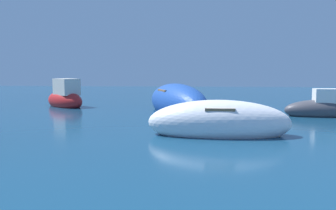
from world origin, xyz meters
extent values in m
ellipsoid|color=white|center=(-5.58, 6.14, 0.39)|extent=(4.45, 1.59, 1.43)
cube|color=brown|center=(-5.58, 6.14, 0.86)|extent=(0.89, 1.27, 0.08)
ellipsoid|color=#1E479E|center=(-7.32, 12.27, 0.49)|extent=(4.19, 6.64, 1.79)
cube|color=brown|center=(-7.32, 12.27, 1.07)|extent=(1.95, 1.77, 0.08)
ellipsoid|color=#B21E1E|center=(-13.78, 14.34, 0.32)|extent=(3.28, 3.16, 1.16)
cube|color=beige|center=(-13.59, 14.17, 1.12)|extent=(1.73, 1.70, 0.90)
ellipsoid|color=#3F3F47|center=(-0.85, 11.18, 0.26)|extent=(3.20, 1.16, 0.95)
cube|color=white|center=(-0.60, 11.17, 0.89)|extent=(1.19, 0.70, 0.68)
camera|label=1|loc=(-6.15, -4.96, 2.01)|focal=38.03mm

